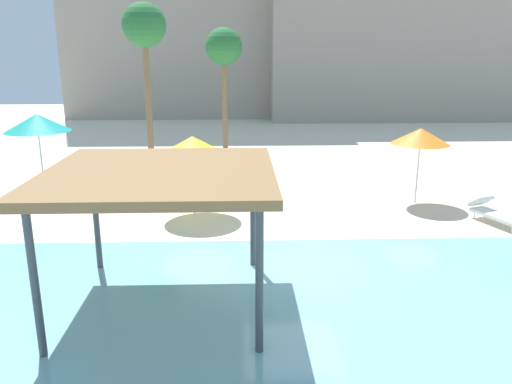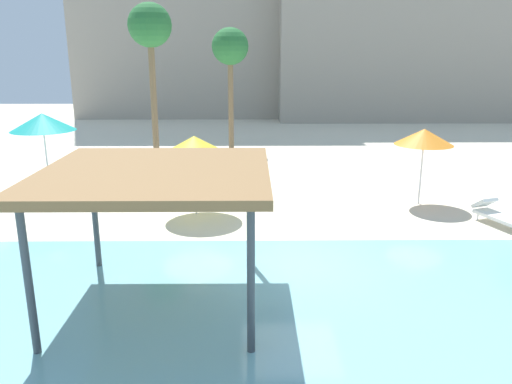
{
  "view_description": "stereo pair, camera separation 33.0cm",
  "coord_description": "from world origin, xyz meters",
  "px_view_note": "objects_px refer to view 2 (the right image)",
  "views": [
    {
      "loc": [
        -1.33,
        -11.66,
        5.1
      ],
      "look_at": [
        -0.86,
        2.0,
        1.3
      ],
      "focal_mm": 35.52,
      "sensor_mm": 36.0,
      "label": 1
    },
    {
      "loc": [
        -1.0,
        -11.67,
        5.1
      ],
      "look_at": [
        -0.86,
        2.0,
        1.3
      ],
      "focal_mm": 35.52,
      "sensor_mm": 36.0,
      "label": 2
    }
  ],
  "objects_px": {
    "beach_umbrella_orange_0": "(424,137)",
    "beach_umbrella_yellow_1": "(194,146)",
    "beach_umbrella_teal_3": "(43,122)",
    "lounge_chair_0": "(498,215)",
    "palm_tree_0": "(230,49)",
    "palm_tree_1": "(150,30)",
    "shade_pavilion": "(156,177)"
  },
  "relations": [
    {
      "from": "beach_umbrella_yellow_1",
      "to": "beach_umbrella_teal_3",
      "type": "distance_m",
      "value": 6.67
    },
    {
      "from": "beach_umbrella_teal_3",
      "to": "palm_tree_0",
      "type": "bearing_deg",
      "value": 51.65
    },
    {
      "from": "beach_umbrella_orange_0",
      "to": "palm_tree_0",
      "type": "distance_m",
      "value": 12.75
    },
    {
      "from": "palm_tree_0",
      "to": "palm_tree_1",
      "type": "height_order",
      "value": "palm_tree_1"
    },
    {
      "from": "beach_umbrella_yellow_1",
      "to": "lounge_chair_0",
      "type": "xyz_separation_m",
      "value": [
        9.28,
        -1.19,
        -1.9
      ]
    },
    {
      "from": "beach_umbrella_yellow_1",
      "to": "palm_tree_1",
      "type": "distance_m",
      "value": 8.64
    },
    {
      "from": "beach_umbrella_orange_0",
      "to": "palm_tree_0",
      "type": "height_order",
      "value": "palm_tree_0"
    },
    {
      "from": "shade_pavilion",
      "to": "beach_umbrella_teal_3",
      "type": "relative_size",
      "value": 1.52
    },
    {
      "from": "beach_umbrella_yellow_1",
      "to": "beach_umbrella_teal_3",
      "type": "xyz_separation_m",
      "value": [
        -5.92,
        3.05,
        0.36
      ]
    },
    {
      "from": "beach_umbrella_orange_0",
      "to": "lounge_chair_0",
      "type": "relative_size",
      "value": 1.31
    },
    {
      "from": "beach_umbrella_orange_0",
      "to": "beach_umbrella_yellow_1",
      "type": "relative_size",
      "value": 1.02
    },
    {
      "from": "beach_umbrella_orange_0",
      "to": "palm_tree_1",
      "type": "relative_size",
      "value": 0.36
    },
    {
      "from": "beach_umbrella_yellow_1",
      "to": "beach_umbrella_teal_3",
      "type": "bearing_deg",
      "value": 152.73
    },
    {
      "from": "beach_umbrella_teal_3",
      "to": "lounge_chair_0",
      "type": "relative_size",
      "value": 1.47
    },
    {
      "from": "beach_umbrella_orange_0",
      "to": "beach_umbrella_teal_3",
      "type": "relative_size",
      "value": 0.89
    },
    {
      "from": "lounge_chair_0",
      "to": "palm_tree_1",
      "type": "xyz_separation_m",
      "value": [
        -11.86,
        8.53,
        5.67
      ]
    },
    {
      "from": "beach_umbrella_teal_3",
      "to": "lounge_chair_0",
      "type": "xyz_separation_m",
      "value": [
        15.19,
        -4.24,
        -2.26
      ]
    },
    {
      "from": "beach_umbrella_orange_0",
      "to": "beach_umbrella_teal_3",
      "type": "bearing_deg",
      "value": 171.76
    },
    {
      "from": "shade_pavilion",
      "to": "palm_tree_0",
      "type": "xyz_separation_m",
      "value": [
        0.81,
        17.47,
        2.49
      ]
    },
    {
      "from": "shade_pavilion",
      "to": "palm_tree_0",
      "type": "relative_size",
      "value": 0.7
    },
    {
      "from": "beach_umbrella_yellow_1",
      "to": "beach_umbrella_orange_0",
      "type": "bearing_deg",
      "value": 8.17
    },
    {
      "from": "beach_umbrella_orange_0",
      "to": "beach_umbrella_yellow_1",
      "type": "distance_m",
      "value": 7.68
    },
    {
      "from": "palm_tree_0",
      "to": "shade_pavilion",
      "type": "bearing_deg",
      "value": -92.66
    },
    {
      "from": "beach_umbrella_teal_3",
      "to": "palm_tree_1",
      "type": "xyz_separation_m",
      "value": [
        3.34,
        4.28,
        3.41
      ]
    },
    {
      "from": "beach_umbrella_yellow_1",
      "to": "palm_tree_0",
      "type": "relative_size",
      "value": 0.41
    },
    {
      "from": "beach_umbrella_orange_0",
      "to": "palm_tree_1",
      "type": "bearing_deg",
      "value": 148.5
    },
    {
      "from": "shade_pavilion",
      "to": "beach_umbrella_yellow_1",
      "type": "bearing_deg",
      "value": 89.13
    },
    {
      "from": "beach_umbrella_yellow_1",
      "to": "shade_pavilion",
      "type": "bearing_deg",
      "value": -90.87
    },
    {
      "from": "beach_umbrella_teal_3",
      "to": "palm_tree_1",
      "type": "distance_m",
      "value": 6.41
    },
    {
      "from": "beach_umbrella_orange_0",
      "to": "palm_tree_0",
      "type": "bearing_deg",
      "value": 123.63
    },
    {
      "from": "lounge_chair_0",
      "to": "shade_pavilion",
      "type": "bearing_deg",
      "value": -82.7
    },
    {
      "from": "beach_umbrella_orange_0",
      "to": "lounge_chair_0",
      "type": "distance_m",
      "value": 3.47
    }
  ]
}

